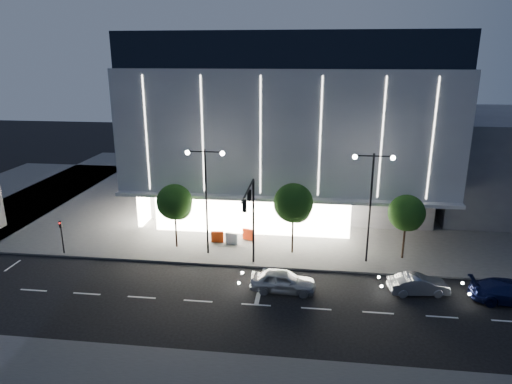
{
  "coord_description": "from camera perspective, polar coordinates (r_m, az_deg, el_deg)",
  "views": [
    {
      "loc": [
        5.33,
        -28.4,
        16.08
      ],
      "look_at": [
        0.79,
        8.12,
        5.0
      ],
      "focal_mm": 32.0,
      "sensor_mm": 36.0,
      "label": 1
    }
  ],
  "objects": [
    {
      "name": "tree_mid",
      "position": [
        37.34,
        4.72,
        -1.64
      ],
      "size": [
        3.25,
        3.25,
        6.15
      ],
      "color": "black",
      "rests_on": "ground"
    },
    {
      "name": "ped_signal_far",
      "position": [
        41.19,
        -23.12,
        -4.81
      ],
      "size": [
        0.22,
        0.24,
        3.0
      ],
      "color": "black",
      "rests_on": "ground"
    },
    {
      "name": "sidewalk_museum",
      "position": [
        54.79,
        6.43,
        -0.33
      ],
      "size": [
        70.0,
        40.0,
        0.15
      ],
      "primitive_type": "cube",
      "color": "#474747",
      "rests_on": "ground"
    },
    {
      "name": "tree_left",
      "position": [
        39.08,
        -10.1,
        -1.46
      ],
      "size": [
        3.02,
        3.02,
        5.72
      ],
      "color": "black",
      "rests_on": "ground"
    },
    {
      "name": "traffic_mast",
      "position": [
        33.88,
        -0.65,
        -2.28
      ],
      "size": [
        0.33,
        5.89,
        7.07
      ],
      "color": "black",
      "rests_on": "ground"
    },
    {
      "name": "street_lamp_west",
      "position": [
        36.81,
        -6.28,
        0.69
      ],
      "size": [
        3.16,
        0.36,
        9.0
      ],
      "color": "black",
      "rests_on": "ground"
    },
    {
      "name": "street_lamp_east",
      "position": [
        36.16,
        14.21,
        -0.03
      ],
      "size": [
        3.16,
        0.36,
        9.0
      ],
      "color": "black",
      "rests_on": "ground"
    },
    {
      "name": "car_lead",
      "position": [
        32.82,
        3.38,
        -11.04
      ],
      "size": [
        4.69,
        1.99,
        1.58
      ],
      "primitive_type": "imported",
      "rotation": [
        0.0,
        0.0,
        1.54
      ],
      "color": "#AEB2B6",
      "rests_on": "ground"
    },
    {
      "name": "barrier_c",
      "position": [
        41.06,
        -0.93,
        -5.32
      ],
      "size": [
        1.13,
        0.56,
        1.0
      ],
      "primitive_type": "cube",
      "rotation": [
        0.0,
        0.0,
        -0.29
      ],
      "color": "#FF390E",
      "rests_on": "sidewalk_museum"
    },
    {
      "name": "car_third",
      "position": [
        35.85,
        29.28,
        -10.85
      ],
      "size": [
        5.34,
        2.35,
        1.53
      ],
      "primitive_type": "imported",
      "rotation": [
        0.0,
        0.0,
        1.53
      ],
      "color": "#141B4C",
      "rests_on": "ground"
    },
    {
      "name": "ground",
      "position": [
        33.07,
        -3.17,
        -12.37
      ],
      "size": [
        160.0,
        160.0,
        0.0
      ],
      "primitive_type": "plane",
      "color": "black",
      "rests_on": "ground"
    },
    {
      "name": "barrier_a",
      "position": [
        40.69,
        -4.85,
        -5.59
      ],
      "size": [
        1.11,
        0.32,
        1.0
      ],
      "primitive_type": "cube",
      "rotation": [
        0.0,
        0.0,
        0.06
      ],
      "color": "red",
      "rests_on": "sidewalk_museum"
    },
    {
      "name": "museum",
      "position": [
        51.21,
        4.44,
        9.07
      ],
      "size": [
        30.0,
        25.8,
        18.0
      ],
      "color": "#4C4C51",
      "rests_on": "ground"
    },
    {
      "name": "annex_building",
      "position": [
        57.41,
        28.08,
        3.65
      ],
      "size": [
        16.0,
        20.0,
        10.0
      ],
      "primitive_type": "cube",
      "color": "#4C4C51",
      "rests_on": "ground"
    },
    {
      "name": "tree_right",
      "position": [
        38.24,
        18.31,
        -2.72
      ],
      "size": [
        2.91,
        2.91,
        5.51
      ],
      "color": "black",
      "rests_on": "ground"
    },
    {
      "name": "barrier_b",
      "position": [
        40.25,
        -3.04,
        -5.81
      ],
      "size": [
        1.13,
        0.52,
        1.0
      ],
      "primitive_type": "cube",
      "rotation": [
        0.0,
        0.0,
        -0.25
      ],
      "color": "silver",
      "rests_on": "sidewalk_museum"
    },
    {
      "name": "car_second",
      "position": [
        34.45,
        19.62,
        -10.85
      ],
      "size": [
        4.3,
        2.0,
        1.37
      ],
      "primitive_type": "imported",
      "rotation": [
        0.0,
        0.0,
        1.71
      ],
      "color": "#A8A9AF",
      "rests_on": "ground"
    }
  ]
}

